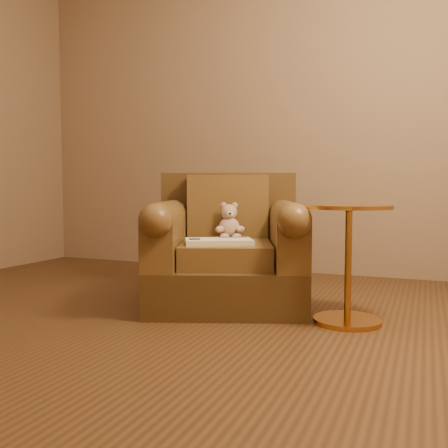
% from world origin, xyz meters
% --- Properties ---
extents(floor, '(4.00, 4.00, 0.00)m').
position_xyz_m(floor, '(0.00, 0.00, 0.00)').
color(floor, '#53351C').
rests_on(floor, ground).
extents(armchair, '(1.13, 1.11, 0.80)m').
position_xyz_m(armchair, '(0.33, 0.71, 0.31)').
color(armchair, '#4B3419').
rests_on(armchair, floor).
extents(teddy_bear, '(0.17, 0.20, 0.24)m').
position_xyz_m(teddy_bear, '(0.31, 0.78, 0.47)').
color(teddy_bear, tan).
rests_on(teddy_bear, armchair).
extents(guidebook, '(0.44, 0.38, 0.03)m').
position_xyz_m(guidebook, '(0.35, 0.52, 0.40)').
color(guidebook, beige).
rests_on(guidebook, armchair).
extents(side_table, '(0.44, 0.44, 0.62)m').
position_xyz_m(side_table, '(1.08, 0.52, 0.33)').
color(side_table, '#C68536').
rests_on(side_table, floor).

